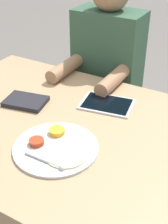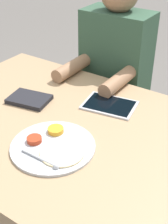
% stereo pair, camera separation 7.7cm
% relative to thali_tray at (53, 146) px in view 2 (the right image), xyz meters
% --- Properties ---
extents(dining_table, '(1.26, 0.91, 0.72)m').
position_rel_thali_tray_xyz_m(dining_table, '(-0.09, 0.14, -0.37)').
color(dining_table, '#9E7F5B').
rests_on(dining_table, ground_plane).
extents(thali_tray, '(0.31, 0.31, 0.03)m').
position_rel_thali_tray_xyz_m(thali_tray, '(0.00, 0.00, 0.00)').
color(thali_tray, '#B7BABF').
rests_on(thali_tray, dining_table).
extents(red_notebook, '(0.20, 0.16, 0.02)m').
position_rel_thali_tray_xyz_m(red_notebook, '(-0.30, 0.20, 0.00)').
color(red_notebook, silver).
rests_on(red_notebook, dining_table).
extents(tablet_device, '(0.25, 0.20, 0.01)m').
position_rel_thali_tray_xyz_m(tablet_device, '(0.02, 0.37, -0.00)').
color(tablet_device, '#B7B7BC').
rests_on(tablet_device, dining_table).
extents(person_diner, '(0.36, 0.46, 1.20)m').
position_rel_thali_tray_xyz_m(person_diner, '(-0.17, 0.75, -0.16)').
color(person_diner, black).
rests_on(person_diner, ground_plane).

